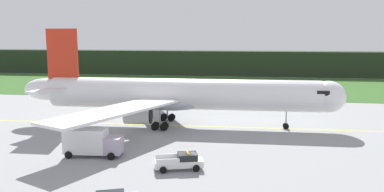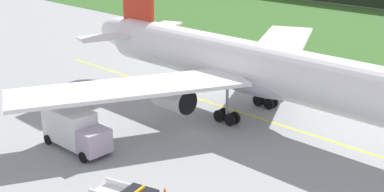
{
  "view_description": "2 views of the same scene",
  "coord_description": "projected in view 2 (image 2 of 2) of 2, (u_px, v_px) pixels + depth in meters",
  "views": [
    {
      "loc": [
        13.84,
        -51.74,
        14.71
      ],
      "look_at": [
        5.21,
        8.63,
        4.76
      ],
      "focal_mm": 36.18,
      "sensor_mm": 36.0,
      "label": 1
    },
    {
      "loc": [
        30.6,
        -29.6,
        18.43
      ],
      "look_at": [
        2.43,
        -1.68,
        4.7
      ],
      "focal_mm": 47.0,
      "sensor_mm": 36.0,
      "label": 2
    }
  ],
  "objects": [
    {
      "name": "ground",
      "position": [
        186.0,
        134.0,
        46.26
      ],
      "size": [
        320.0,
        320.0,
        0.0
      ],
      "primitive_type": "plane",
      "color": "gray"
    },
    {
      "name": "taxiway_centerline_main",
      "position": [
        272.0,
        122.0,
        48.92
      ],
      "size": [
        67.96,
        1.61,
        0.01
      ],
      "primitive_type": "cube",
      "rotation": [
        0.0,
        0.0,
        0.02
      ],
      "color": "yellow",
      "rests_on": "ground"
    },
    {
      "name": "apron_cone",
      "position": [
        165.0,
        192.0,
        35.6
      ],
      "size": [
        0.6,
        0.6,
        0.75
      ],
      "color": "black",
      "rests_on": "ground"
    },
    {
      "name": "catering_truck",
      "position": [
        75.0,
        129.0,
        42.75
      ],
      "size": [
        6.96,
        2.94,
        3.57
      ],
      "color": "#AB9BB4",
      "rests_on": "ground"
    },
    {
      "name": "airliner",
      "position": [
        268.0,
        71.0,
        47.79
      ],
      "size": [
        51.5,
        44.59,
        15.41
      ],
      "color": "white",
      "rests_on": "ground"
    }
  ]
}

